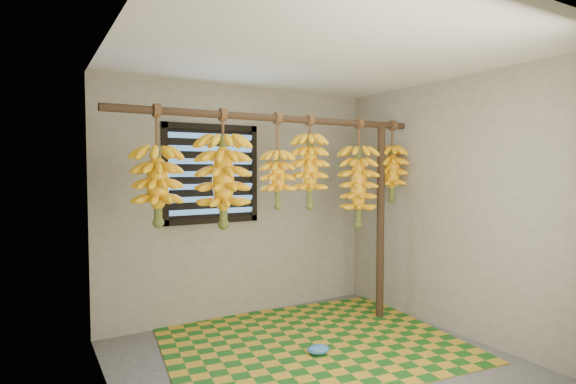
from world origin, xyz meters
TOP-DOWN VIEW (x-y plane):
  - floor at (0.00, 0.00)m, footprint 3.00×3.00m
  - ceiling at (0.00, 0.00)m, footprint 3.00×3.00m
  - wall_back at (0.00, 1.50)m, footprint 3.00×0.01m
  - wall_left at (-1.50, 0.00)m, footprint 0.01×3.00m
  - wall_right at (1.50, 0.00)m, footprint 0.01×3.00m
  - window at (-0.35, 1.48)m, footprint 1.00×0.04m
  - hanging_pole at (0.00, 0.70)m, footprint 3.00×0.06m
  - support_post at (1.20, 0.70)m, footprint 0.08×0.08m
  - woven_mat at (0.20, 0.47)m, footprint 2.76×2.33m
  - plastic_bag at (0.10, 0.22)m, footprint 0.22×0.18m
  - banana_bunch_a at (-1.08, 0.70)m, footprint 0.37×0.37m
  - banana_bunch_b at (-0.54, 0.70)m, footprint 0.43×0.43m
  - banana_bunch_c at (-0.02, 0.70)m, footprint 0.30×0.30m
  - banana_bunch_d at (0.32, 0.70)m, footprint 0.34×0.34m
  - banana_bunch_e at (0.90, 0.70)m, footprint 0.38×0.38m
  - banana_bunch_f at (1.35, 0.70)m, footprint 0.29×0.29m

SIDE VIEW (x-z plane):
  - floor at x=0.00m, z-range -0.01..0.00m
  - woven_mat at x=0.20m, z-range 0.00..0.01m
  - plastic_bag at x=0.10m, z-range 0.01..0.09m
  - support_post at x=1.20m, z-range 0.00..2.00m
  - wall_back at x=0.00m, z-range 0.00..2.40m
  - wall_left at x=-1.50m, z-range 0.00..2.40m
  - wall_right at x=1.50m, z-range 0.00..2.40m
  - banana_bunch_e at x=0.90m, z-range 0.84..1.91m
  - banana_bunch_a at x=-1.08m, z-range 0.95..1.89m
  - banana_bunch_b at x=-0.54m, z-range 0.95..1.94m
  - banana_bunch_c at x=-0.02m, z-range 1.03..1.89m
  - window at x=-0.35m, z-range 1.00..2.00m
  - banana_bunch_f at x=1.35m, z-range 1.09..1.92m
  - banana_bunch_d at x=0.32m, z-range 1.10..1.96m
  - hanging_pole at x=0.00m, z-range 1.97..2.03m
  - ceiling at x=0.00m, z-range 2.40..2.41m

